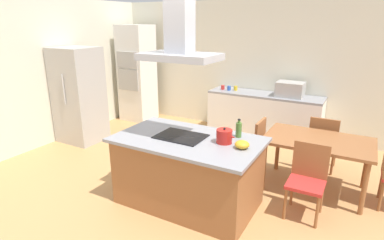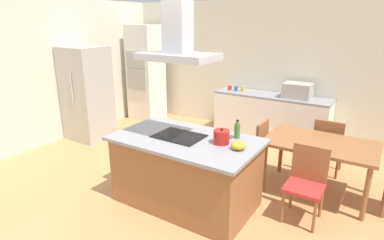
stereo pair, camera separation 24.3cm
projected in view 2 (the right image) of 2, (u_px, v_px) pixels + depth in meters
ground at (235, 161)px, 5.37m from camera, size 16.00×16.00×0.00m
wall_back at (275, 69)px, 6.37m from camera, size 7.20×0.10×2.70m
wall_left at (71, 69)px, 6.33m from camera, size 0.10×8.80×2.70m
kitchen_island at (186, 171)px, 4.03m from camera, size 1.81×1.07×0.90m
cooktop at (179, 136)px, 3.94m from camera, size 0.60×0.44×0.01m
tea_kettle at (222, 137)px, 3.70m from camera, size 0.24×0.19×0.19m
olive_oil_bottle at (237, 130)px, 3.87m from camera, size 0.07×0.07×0.23m
mixing_bowl at (238, 146)px, 3.54m from camera, size 0.17×0.17×0.09m
back_counter at (270, 117)px, 6.28m from camera, size 2.23×0.62×0.90m
countertop_microwave at (298, 91)px, 5.86m from camera, size 0.50×0.38×0.28m
coffee_mug_red at (230, 88)px, 6.57m from camera, size 0.08×0.08×0.09m
coffee_mug_blue at (236, 89)px, 6.49m from camera, size 0.08×0.08×0.09m
coffee_mug_yellow at (243, 89)px, 6.48m from camera, size 0.08×0.08×0.09m
wall_oven_stack at (146, 73)px, 7.45m from camera, size 0.70×0.66×2.20m
refrigerator at (87, 94)px, 6.19m from camera, size 0.80×0.73×1.82m
dining_table at (320, 148)px, 4.20m from camera, size 1.40×0.90×0.75m
chair_facing_island at (307, 179)px, 3.71m from camera, size 0.42×0.42×0.89m
chair_at_left_end at (255, 145)px, 4.72m from camera, size 0.42×0.42×0.89m
chair_facing_back_wall at (328, 143)px, 4.78m from camera, size 0.42×0.42×0.89m
range_hood at (178, 38)px, 3.58m from camera, size 0.90×0.55×0.78m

